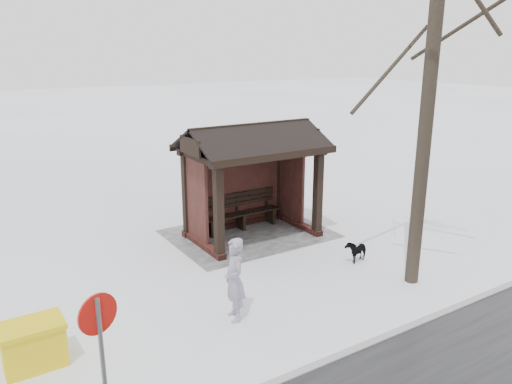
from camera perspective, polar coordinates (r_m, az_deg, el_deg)
ground at (r=13.67m, az=-0.39°, el=-5.05°), size 120.00×120.00×0.00m
kerb at (r=9.89m, az=17.29°, el=-14.46°), size 120.00×0.15×0.06m
trampled_patch at (r=13.82m, az=-0.83°, el=-4.77°), size 4.20×3.20×0.02m
bus_shelter at (r=13.18m, az=-0.78°, el=3.98°), size 3.60×2.40×3.09m
pedestrian at (r=9.37m, az=-2.48°, el=-9.98°), size 0.50×0.66×1.61m
dog at (r=12.27m, az=11.39°, el=-6.53°), size 0.70×0.45×0.54m
grit_bin at (r=9.02m, az=-24.10°, el=-15.60°), size 0.99×0.68×0.75m
road_sign at (r=6.61m, az=-17.41°, el=-15.42°), size 0.52×0.20×2.10m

